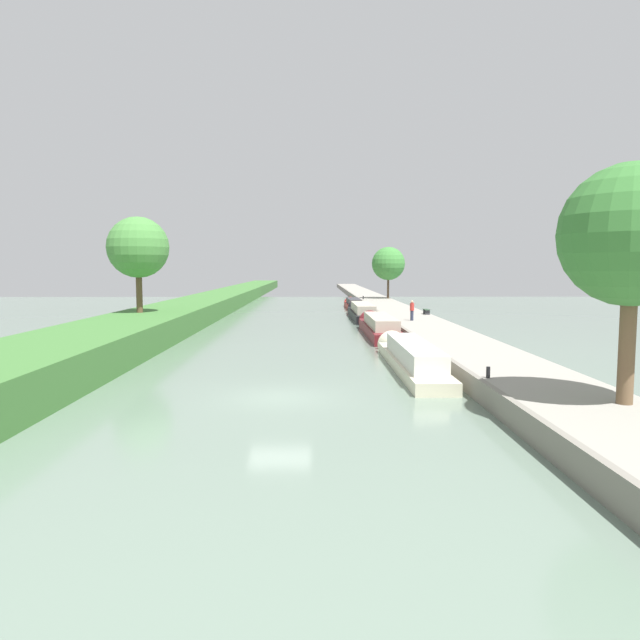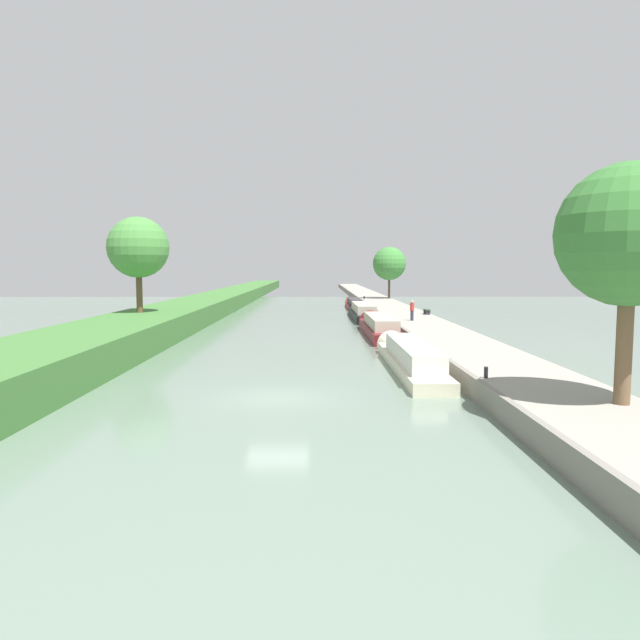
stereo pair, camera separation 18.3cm
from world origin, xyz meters
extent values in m
plane|color=slate|center=(0.00, 0.00, 0.00)|extent=(160.00, 160.00, 0.00)
cube|color=#3D7033|center=(-11.00, 0.00, 0.89)|extent=(6.06, 260.00, 1.79)
cube|color=gray|center=(10.19, 0.00, 0.43)|extent=(4.43, 260.00, 0.87)
cube|color=gray|center=(7.85, 0.00, 0.46)|extent=(0.25, 260.00, 0.92)
cube|color=beige|center=(6.40, 6.30, 0.29)|extent=(1.91, 12.81, 0.58)
cube|color=silver|center=(6.40, 5.66, 1.02)|extent=(1.56, 8.96, 0.89)
cone|color=beige|center=(6.40, 13.28, 0.29)|extent=(1.81, 1.14, 1.81)
cube|color=maroon|center=(6.45, 21.02, 0.39)|extent=(2.12, 12.55, 0.78)
cube|color=#B2A893|center=(6.45, 20.40, 1.18)|extent=(1.74, 8.79, 0.80)
cone|color=maroon|center=(6.45, 27.93, 0.39)|extent=(2.01, 1.27, 2.01)
cube|color=black|center=(6.39, 35.92, 0.38)|extent=(2.17, 13.16, 0.76)
cube|color=#B2A893|center=(6.39, 35.26, 1.17)|extent=(1.78, 9.21, 0.83)
cone|color=black|center=(6.39, 43.15, 0.38)|extent=(2.06, 1.30, 2.06)
cube|color=maroon|center=(6.53, 50.48, 0.32)|extent=(1.82, 10.39, 0.64)
cube|color=#333338|center=(6.53, 49.96, 0.97)|extent=(1.49, 7.27, 0.66)
cone|color=maroon|center=(6.53, 56.22, 0.32)|extent=(1.73, 1.09, 1.73)
cylinder|color=brown|center=(11.33, -4.77, 2.94)|extent=(0.50, 0.50, 4.14)
sphere|color=#387533|center=(11.33, -4.77, 6.24)|extent=(4.51, 4.51, 4.51)
cylinder|color=#4C3828|center=(11.94, 58.18, 2.68)|extent=(0.31, 0.31, 3.62)
sphere|color=#3D7F38|center=(11.94, 58.18, 5.77)|extent=(4.65, 4.65, 4.65)
cylinder|color=brown|center=(-11.89, 21.27, 3.63)|extent=(0.47, 0.47, 3.69)
sphere|color=#47843D|center=(-11.89, 21.27, 6.74)|extent=(4.62, 4.62, 4.62)
cylinder|color=#282D42|center=(9.50, 24.35, 1.28)|extent=(0.26, 0.26, 0.82)
cylinder|color=#B22D28|center=(9.50, 24.35, 2.00)|extent=(0.34, 0.34, 0.62)
sphere|color=tan|center=(9.50, 24.35, 2.42)|extent=(0.22, 0.22, 0.22)
cylinder|color=black|center=(8.27, -0.40, 1.09)|extent=(0.16, 0.16, 0.45)
cylinder|color=black|center=(8.27, 56.28, 1.09)|extent=(0.16, 0.16, 0.45)
cube|color=#333338|center=(11.95, 30.11, 1.07)|extent=(0.40, 0.08, 0.41)
cube|color=#333338|center=(11.95, 31.31, 1.07)|extent=(0.40, 0.08, 0.41)
cube|color=#2D4733|center=(11.95, 30.71, 1.31)|extent=(0.44, 1.50, 0.06)
camera|label=1|loc=(1.33, -22.84, 5.23)|focal=32.41mm
camera|label=2|loc=(1.52, -22.84, 5.23)|focal=32.41mm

